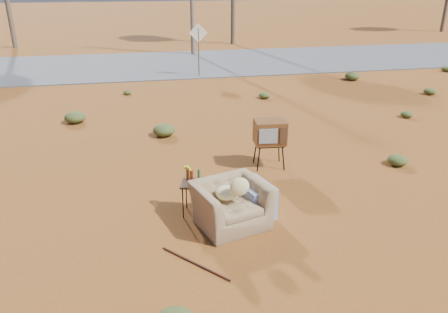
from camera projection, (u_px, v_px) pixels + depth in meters
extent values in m
plane|color=brown|center=(218.00, 228.00, 7.48)|extent=(140.00, 140.00, 0.00)
cube|color=#565659|center=(159.00, 64.00, 21.03)|extent=(140.00, 7.00, 0.04)
imported|color=#8C6F4C|center=(231.00, 198.00, 7.39)|extent=(1.35, 1.07, 1.03)
ellipsoid|color=#DED287|center=(226.00, 193.00, 7.38)|extent=(0.37, 0.37, 0.22)
ellipsoid|color=#DED287|center=(240.00, 187.00, 7.15)|extent=(0.33, 0.16, 0.33)
cube|color=navy|center=(255.00, 199.00, 7.80)|extent=(0.69, 0.87, 0.60)
cube|color=black|center=(269.00, 144.00, 9.67)|extent=(0.64, 0.51, 0.03)
cylinder|color=black|center=(259.00, 159.00, 9.55)|extent=(0.03, 0.03, 0.55)
cylinder|color=black|center=(283.00, 158.00, 9.61)|extent=(0.03, 0.03, 0.55)
cylinder|color=black|center=(255.00, 152.00, 9.94)|extent=(0.03, 0.03, 0.55)
cylinder|color=black|center=(279.00, 151.00, 10.00)|extent=(0.03, 0.03, 0.55)
cube|color=brown|center=(270.00, 132.00, 9.56)|extent=(0.72, 0.58, 0.52)
cube|color=gray|center=(268.00, 136.00, 9.30)|extent=(0.40, 0.06, 0.33)
cube|color=#472D19|center=(283.00, 136.00, 9.34)|extent=(0.15, 0.03, 0.37)
cube|color=#392614|center=(194.00, 184.00, 7.70)|extent=(0.54, 0.54, 0.03)
cylinder|color=black|center=(183.00, 203.00, 7.67)|extent=(0.02, 0.02, 0.60)
cylinder|color=black|center=(202.00, 204.00, 7.64)|extent=(0.02, 0.02, 0.60)
cylinder|color=black|center=(186.00, 194.00, 7.99)|extent=(0.02, 0.02, 0.60)
cylinder|color=black|center=(205.00, 195.00, 7.96)|extent=(0.02, 0.02, 0.60)
cylinder|color=#4B1C0C|center=(188.00, 176.00, 7.70)|extent=(0.06, 0.06, 0.22)
cylinder|color=#4B1C0C|center=(192.00, 178.00, 7.58)|extent=(0.06, 0.06, 0.24)
cylinder|color=#2A6029|center=(199.00, 176.00, 7.72)|extent=(0.05, 0.05, 0.21)
cylinder|color=#AA0D21|center=(196.00, 182.00, 7.59)|extent=(0.05, 0.05, 0.11)
cylinder|color=silver|center=(188.00, 176.00, 7.80)|extent=(0.07, 0.07, 0.12)
ellipsoid|color=yellow|center=(187.00, 169.00, 7.74)|extent=(0.14, 0.14, 0.10)
cylinder|color=#471C13|center=(195.00, 263.00, 6.52)|extent=(0.89, 1.02, 0.04)
cylinder|color=brown|center=(199.00, 53.00, 18.22)|extent=(0.06, 0.06, 2.00)
cube|color=silver|center=(198.00, 33.00, 17.91)|extent=(0.78, 0.04, 0.78)
ellipsoid|color=#485224|center=(397.00, 160.00, 9.90)|extent=(0.44, 0.44, 0.24)
ellipsoid|color=#485224|center=(75.00, 117.00, 12.73)|extent=(0.60, 0.60, 0.33)
ellipsoid|color=#485224|center=(407.00, 114.00, 13.23)|extent=(0.36, 0.36, 0.20)
ellipsoid|color=#485224|center=(264.00, 95.00, 15.26)|extent=(0.40, 0.40, 0.22)
ellipsoid|color=#485224|center=(128.00, 92.00, 15.75)|extent=(0.30, 0.30, 0.17)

